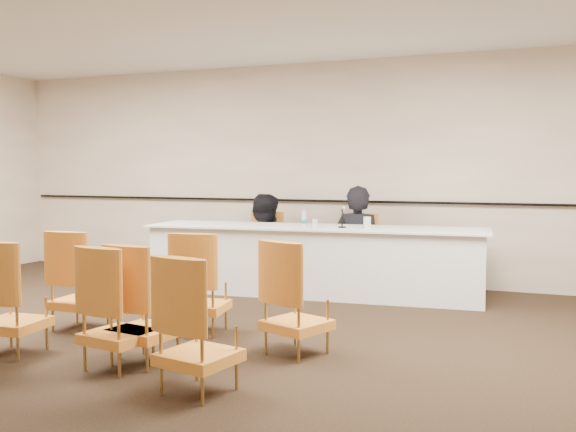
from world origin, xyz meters
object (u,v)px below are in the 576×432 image
object	(u,v)px
water_bottle	(304,218)
aud_chair_front_right	(297,297)
aud_chair_extra	(145,303)
panelist_main	(357,255)
aud_chair_back_left	(13,297)
panelist_main_chair	(357,251)
coffee_cup	(367,223)
panelist_second	(263,259)
panelist_second_chair	(263,248)
aud_chair_front_mid	(201,282)
drinking_glass	(315,223)
panel_table	(314,260)
aud_chair_front_left	(80,279)
microphone	(342,217)
aud_chair_back_right	(199,324)
aud_chair_back_mid	(119,307)

from	to	relation	value
water_bottle	aud_chair_front_right	bearing A→B (deg)	-70.98
aud_chair_extra	aud_chair_front_right	bearing A→B (deg)	40.78
panelist_main	aud_chair_back_left	xyz separation A→B (m)	(-1.81, -3.99, 0.05)
panelist_main_chair	water_bottle	world-z (taller)	water_bottle
panelist_main_chair	coffee_cup	xyz separation A→B (m)	(0.30, -0.68, 0.43)
panelist_second	coffee_cup	size ratio (longest dim) A/B	12.63
panelist_second_chair	coffee_cup	distance (m)	1.75
panelist_second_chair	aud_chair_front_mid	distance (m)	2.77
coffee_cup	aud_chair_back_left	xyz separation A→B (m)	(-2.12, -3.32, -0.43)
drinking_glass	aud_chair_front_mid	distance (m)	2.18
panel_table	aud_chair_back_left	size ratio (longest dim) A/B	4.37
coffee_cup	aud_chair_front_left	size ratio (longest dim) A/B	0.15
water_bottle	drinking_glass	xyz separation A→B (m)	(0.16, -0.05, -0.06)
panelist_main_chair	aud_chair_front_mid	size ratio (longest dim) A/B	1.00
microphone	aud_chair_extra	bearing A→B (deg)	-110.73
panelist_main	drinking_glass	world-z (taller)	panelist_main
panelist_main_chair	aud_chair_front_right	xyz separation A→B (m)	(0.36, -3.14, 0.00)
aud_chair_back_left	aud_chair_back_right	size ratio (longest dim) A/B	1.00
panelist_second	water_bottle	bearing A→B (deg)	133.76
panel_table	aud_chair_front_mid	world-z (taller)	aud_chair_front_mid
coffee_cup	aud_chair_front_mid	size ratio (longest dim) A/B	0.15
microphone	aud_chair_front_left	world-z (taller)	microphone
panelist_main	panelist_second	world-z (taller)	panelist_main
drinking_glass	aud_chair_back_mid	bearing A→B (deg)	-97.55
aud_chair_front_left	drinking_glass	bearing A→B (deg)	54.34
aud_chair_back_right	microphone	bearing A→B (deg)	102.26
aud_chair_back_right	drinking_glass	bearing A→B (deg)	107.81
water_bottle	aud_chair_front_left	distance (m)	2.83
aud_chair_back_left	aud_chair_extra	distance (m)	1.17
microphone	water_bottle	size ratio (longest dim) A/B	1.25
aud_chair_front_mid	aud_chair_front_left	bearing A→B (deg)	-175.44
panelist_main	aud_chair_front_left	distance (m)	3.62
aud_chair_extra	panelist_second_chair	bearing A→B (deg)	107.47
aud_chair_front_right	aud_chair_extra	size ratio (longest dim) A/B	1.00
panelist_main_chair	aud_chair_back_right	xyz separation A→B (m)	(0.08, -4.25, 0.00)
panelist_main	aud_chair_front_right	bearing A→B (deg)	96.79
panelist_main	panelist_second_chair	xyz separation A→B (m)	(-1.30, -0.11, 0.05)
panelist_second	aud_chair_back_right	bearing A→B (deg)	96.62
aud_chair_back_mid	microphone	bearing A→B (deg)	85.62
panelist_main_chair	aud_chair_back_mid	bearing A→B (deg)	-105.81
panel_table	aud_chair_extra	size ratio (longest dim) A/B	4.37
panelist_second	aud_chair_front_right	bearing A→B (deg)	106.96
aud_chair_extra	water_bottle	bearing A→B (deg)	94.65
aud_chair_back_mid	aud_chair_back_right	bearing A→B (deg)	-7.88
panelist_second_chair	aud_chair_extra	bearing A→B (deg)	-85.17
drinking_glass	coffee_cup	xyz separation A→B (m)	(0.64, 0.04, 0.02)
drinking_glass	aud_chair_back_right	distance (m)	3.58
panelist_second	aud_chair_back_mid	xyz separation A→B (m)	(0.53, -3.88, 0.16)
panelist_second_chair	microphone	bearing A→B (deg)	-29.77
coffee_cup	panelist_main	bearing A→B (deg)	114.16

